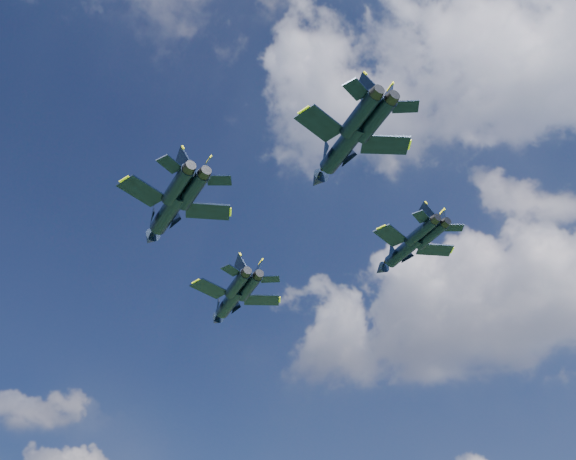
# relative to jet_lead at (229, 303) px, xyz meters

# --- Properties ---
(jet_lead) EXTENTS (15.95, 14.05, 4.10)m
(jet_lead) POSITION_rel_jet_lead_xyz_m (0.00, 0.00, 0.00)
(jet_lead) COLOR black
(jet_left) EXTENTS (16.60, 13.35, 4.14)m
(jet_left) POSITION_rel_jet_lead_xyz_m (5.87, -23.37, -1.52)
(jet_left) COLOR black
(jet_right) EXTENTS (14.71, 11.88, 3.68)m
(jet_right) POSITION_rel_jet_lead_xyz_m (25.91, 0.91, 1.41)
(jet_right) COLOR black
(jet_slot) EXTENTS (16.35, 14.16, 4.18)m
(jet_slot) POSITION_rel_jet_lead_xyz_m (26.84, -21.00, 1.58)
(jet_slot) COLOR black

